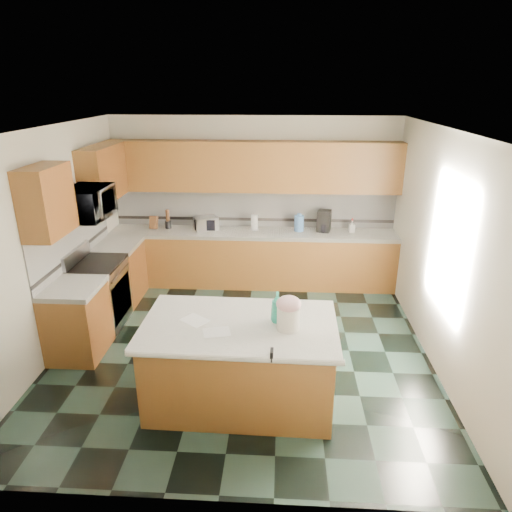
{
  "coord_description": "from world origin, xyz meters",
  "views": [
    {
      "loc": [
        0.46,
        -5.01,
        3.16
      ],
      "look_at": [
        0.15,
        0.35,
        1.12
      ],
      "focal_mm": 32.0,
      "sensor_mm": 36.0,
      "label": 1
    }
  ],
  "objects_px": {
    "island_top": "(239,326)",
    "knife_block": "(154,222)",
    "coffee_maker": "(324,221)",
    "treat_jar": "(288,318)",
    "toaster_oven": "(206,223)",
    "soap_bottle_island": "(277,307)",
    "island_base": "(240,365)"
  },
  "relations": [
    {
      "from": "island_base",
      "to": "soap_bottle_island",
      "type": "height_order",
      "value": "soap_bottle_island"
    },
    {
      "from": "soap_bottle_island",
      "to": "knife_block",
      "type": "height_order",
      "value": "soap_bottle_island"
    },
    {
      "from": "island_base",
      "to": "island_top",
      "type": "height_order",
      "value": "island_top"
    },
    {
      "from": "coffee_maker",
      "to": "toaster_oven",
      "type": "bearing_deg",
      "value": -164.0
    },
    {
      "from": "island_base",
      "to": "coffee_maker",
      "type": "relative_size",
      "value": 5.39
    },
    {
      "from": "treat_jar",
      "to": "toaster_oven",
      "type": "bearing_deg",
      "value": 96.45
    },
    {
      "from": "soap_bottle_island",
      "to": "coffee_maker",
      "type": "xyz_separation_m",
      "value": [
        0.71,
        3.04,
        0.01
      ]
    },
    {
      "from": "island_top",
      "to": "toaster_oven",
      "type": "bearing_deg",
      "value": 106.27
    },
    {
      "from": "treat_jar",
      "to": "soap_bottle_island",
      "type": "bearing_deg",
      "value": 113.49
    },
    {
      "from": "knife_block",
      "to": "coffee_maker",
      "type": "height_order",
      "value": "coffee_maker"
    },
    {
      "from": "soap_bottle_island",
      "to": "toaster_oven",
      "type": "xyz_separation_m",
      "value": [
        -1.2,
        3.01,
        -0.05
      ]
    },
    {
      "from": "island_base",
      "to": "treat_jar",
      "type": "bearing_deg",
      "value": -8.4
    },
    {
      "from": "knife_block",
      "to": "coffee_maker",
      "type": "distance_m",
      "value": 2.78
    },
    {
      "from": "island_base",
      "to": "coffee_maker",
      "type": "bearing_deg",
      "value": 71.89
    },
    {
      "from": "island_base",
      "to": "island_top",
      "type": "bearing_deg",
      "value": 0.0
    },
    {
      "from": "treat_jar",
      "to": "toaster_oven",
      "type": "relative_size",
      "value": 0.63
    },
    {
      "from": "treat_jar",
      "to": "soap_bottle_island",
      "type": "height_order",
      "value": "soap_bottle_island"
    },
    {
      "from": "treat_jar",
      "to": "coffee_maker",
      "type": "distance_m",
      "value": 3.23
    },
    {
      "from": "island_base",
      "to": "soap_bottle_island",
      "type": "relative_size",
      "value": 5.73
    },
    {
      "from": "island_top",
      "to": "coffee_maker",
      "type": "bearing_deg",
      "value": 71.89
    },
    {
      "from": "soap_bottle_island",
      "to": "knife_block",
      "type": "bearing_deg",
      "value": 126.19
    },
    {
      "from": "toaster_oven",
      "to": "knife_block",
      "type": "bearing_deg",
      "value": 156.66
    },
    {
      "from": "soap_bottle_island",
      "to": "knife_block",
      "type": "distance_m",
      "value": 3.66
    },
    {
      "from": "island_top",
      "to": "soap_bottle_island",
      "type": "xyz_separation_m",
      "value": [
        0.37,
        0.05,
        0.19
      ]
    },
    {
      "from": "island_top",
      "to": "treat_jar",
      "type": "bearing_deg",
      "value": -8.4
    },
    {
      "from": "island_top",
      "to": "knife_block",
      "type": "xyz_separation_m",
      "value": [
        -1.7,
        3.07,
        0.14
      ]
    },
    {
      "from": "island_top",
      "to": "coffee_maker",
      "type": "xyz_separation_m",
      "value": [
        1.08,
        3.1,
        0.2
      ]
    },
    {
      "from": "island_top",
      "to": "knife_block",
      "type": "distance_m",
      "value": 3.51
    },
    {
      "from": "soap_bottle_island",
      "to": "toaster_oven",
      "type": "bearing_deg",
      "value": 113.5
    },
    {
      "from": "treat_jar",
      "to": "toaster_oven",
      "type": "distance_m",
      "value": 3.41
    },
    {
      "from": "toaster_oven",
      "to": "island_base",
      "type": "bearing_deg",
      "value": -98.2
    },
    {
      "from": "island_base",
      "to": "treat_jar",
      "type": "distance_m",
      "value": 0.78
    }
  ]
}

